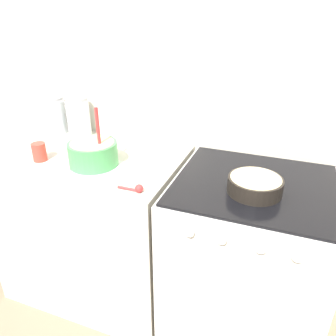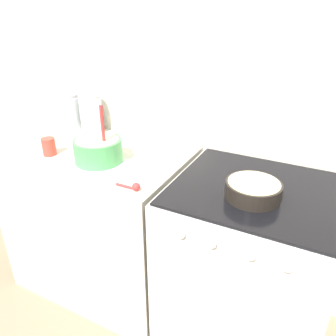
{
  "view_description": "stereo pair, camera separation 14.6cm",
  "coord_description": "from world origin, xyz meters",
  "px_view_note": "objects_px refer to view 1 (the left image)",
  "views": [
    {
      "loc": [
        0.46,
        -0.99,
        1.58
      ],
      "look_at": [
        -0.0,
        0.24,
        0.94
      ],
      "focal_mm": 35.0,
      "sensor_mm": 36.0,
      "label": 1
    },
    {
      "loc": [
        0.59,
        -0.93,
        1.58
      ],
      "look_at": [
        -0.0,
        0.24,
        0.94
      ],
      "focal_mm": 35.0,
      "sensor_mm": 36.0,
      "label": 2
    }
  ],
  "objects_px": {
    "baking_pan": "(255,185)",
    "storage_jar_middle": "(79,120)",
    "tin_can": "(39,152)",
    "storage_jar_left": "(54,117)",
    "mixing_bowl": "(93,153)",
    "stove": "(245,261)"
  },
  "relations": [
    {
      "from": "mixing_bowl",
      "to": "storage_jar_left",
      "type": "bearing_deg",
      "value": 145.58
    },
    {
      "from": "mixing_bowl",
      "to": "storage_jar_middle",
      "type": "height_order",
      "value": "mixing_bowl"
    },
    {
      "from": "stove",
      "to": "storage_jar_middle",
      "type": "height_order",
      "value": "storage_jar_middle"
    },
    {
      "from": "baking_pan",
      "to": "tin_can",
      "type": "distance_m",
      "value": 1.05
    },
    {
      "from": "stove",
      "to": "storage_jar_left",
      "type": "xyz_separation_m",
      "value": [
        -1.24,
        0.23,
        0.54
      ]
    },
    {
      "from": "baking_pan",
      "to": "mixing_bowl",
      "type": "bearing_deg",
      "value": -179.01
    },
    {
      "from": "mixing_bowl",
      "to": "storage_jar_middle",
      "type": "xyz_separation_m",
      "value": [
        -0.3,
        0.33,
        0.03
      ]
    },
    {
      "from": "baking_pan",
      "to": "storage_jar_middle",
      "type": "height_order",
      "value": "storage_jar_middle"
    },
    {
      "from": "baking_pan",
      "to": "tin_can",
      "type": "xyz_separation_m",
      "value": [
        -1.05,
        -0.06,
        0.01
      ]
    },
    {
      "from": "baking_pan",
      "to": "storage_jar_left",
      "type": "height_order",
      "value": "storage_jar_left"
    },
    {
      "from": "stove",
      "to": "storage_jar_middle",
      "type": "bearing_deg",
      "value": 167.65
    },
    {
      "from": "mixing_bowl",
      "to": "storage_jar_left",
      "type": "height_order",
      "value": "mixing_bowl"
    },
    {
      "from": "tin_can",
      "to": "storage_jar_middle",
      "type": "bearing_deg",
      "value": 92.48
    },
    {
      "from": "baking_pan",
      "to": "storage_jar_left",
      "type": "bearing_deg",
      "value": 165.72
    },
    {
      "from": "baking_pan",
      "to": "storage_jar_left",
      "type": "relative_size",
      "value": 1.03
    },
    {
      "from": "baking_pan",
      "to": "storage_jar_middle",
      "type": "bearing_deg",
      "value": 163.44
    },
    {
      "from": "mixing_bowl",
      "to": "storage_jar_left",
      "type": "distance_m",
      "value": 0.59
    },
    {
      "from": "storage_jar_left",
      "to": "tin_can",
      "type": "distance_m",
      "value": 0.42
    },
    {
      "from": "mixing_bowl",
      "to": "stove",
      "type": "bearing_deg",
      "value": 7.37
    },
    {
      "from": "stove",
      "to": "tin_can",
      "type": "height_order",
      "value": "tin_can"
    },
    {
      "from": "storage_jar_left",
      "to": "baking_pan",
      "type": "bearing_deg",
      "value": -14.28
    },
    {
      "from": "storage_jar_left",
      "to": "tin_can",
      "type": "relative_size",
      "value": 2.38
    }
  ]
}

